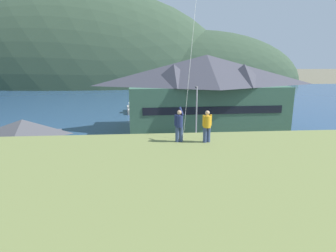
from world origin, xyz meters
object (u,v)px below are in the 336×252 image
object	(u,v)px
parked_car_back_row_right	(142,157)
parked_car_back_row_left	(305,175)
storage_shed_near_lot	(25,142)
person_companion	(207,125)
wharf_dock	(148,113)
parked_car_corner_spot	(150,183)
person_kite_flyer	(179,125)
moored_boat_wharfside	(132,109)
parked_car_front_row_red	(222,180)
parked_car_mid_row_near	(30,187)
parked_car_mid_row_center	(95,156)
harbor_lodge	(206,90)
parked_car_lone_by_shed	(233,154)
parking_light_pole	(196,115)
moored_boat_outer_mooring	(164,110)

from	to	relation	value
parked_car_back_row_right	parked_car_back_row_left	size ratio (longest dim) A/B	0.98
storage_shed_near_lot	person_companion	size ratio (longest dim) A/B	4.27
parked_car_back_row_right	parked_car_back_row_left	distance (m)	15.52
wharf_dock	parked_car_corner_spot	distance (m)	35.53
parked_car_back_row_left	person_kite_flyer	size ratio (longest dim) A/B	2.33
parked_car_corner_spot	person_companion	bearing A→B (deg)	-66.82
moored_boat_wharfside	person_companion	xyz separation A→B (m)	(5.98, -44.92, 6.80)
wharf_dock	parked_car_front_row_red	bearing A→B (deg)	-80.82
parked_car_back_row_right	parked_car_back_row_left	bearing A→B (deg)	-22.06
parked_car_mid_row_near	person_kite_flyer	world-z (taller)	person_kite_flyer
parked_car_mid_row_center	person_kite_flyer	xyz separation A→B (m)	(7.19, -13.95, 6.47)
harbor_lodge	parked_car_lone_by_shed	xyz separation A→B (m)	(-0.36, -16.22, -5.15)
parking_light_pole	parked_car_mid_row_near	bearing A→B (deg)	-144.40
harbor_lodge	wharf_dock	world-z (taller)	harbor_lodge
parked_car_back_row_left	storage_shed_near_lot	bearing A→B (deg)	164.79
storage_shed_near_lot	person_companion	world-z (taller)	person_companion
storage_shed_near_lot	wharf_dock	distance (m)	30.75
moored_boat_wharfside	moored_boat_outer_mooring	xyz separation A→B (m)	(6.60, -1.54, -0.00)
storage_shed_near_lot	parked_car_mid_row_center	bearing A→B (deg)	-5.62
person_kite_flyer	parked_car_mid_row_near	bearing A→B (deg)	148.01
parked_car_back_row_right	moored_boat_outer_mooring	bearing A→B (deg)	81.73
parked_car_mid_row_near	person_kite_flyer	bearing A→B (deg)	-31.99
harbor_lodge	parked_car_front_row_red	distance (m)	23.35
harbor_lodge	parked_car_back_row_left	distance (m)	23.07
parked_car_back_row_left	parking_light_pole	xyz separation A→B (m)	(-7.89, 10.37, 3.47)
harbor_lodge	parked_car_mid_row_near	world-z (taller)	harbor_lodge
parked_car_back_row_left	parked_car_mid_row_near	bearing A→B (deg)	-178.61
parking_light_pole	person_companion	distance (m)	18.50
parked_car_front_row_red	person_companion	xyz separation A→B (m)	(-3.07, -7.22, 6.46)
parked_car_mid_row_center	parked_car_back_row_right	distance (m)	4.99
harbor_lodge	moored_boat_outer_mooring	bearing A→B (deg)	112.99
parked_car_mid_row_near	parked_car_back_row_left	distance (m)	23.17
wharf_dock	parked_car_mid_row_near	world-z (taller)	parked_car_mid_row_near
harbor_lodge	parked_car_back_row_left	world-z (taller)	harbor_lodge
storage_shed_near_lot	moored_boat_wharfside	size ratio (longest dim) A/B	1.14
parked_car_back_row_right	parked_car_mid_row_near	bearing A→B (deg)	-143.98
parked_car_mid_row_center	parked_car_back_row_left	xyz separation A→B (m)	(19.33, -6.50, 0.00)
harbor_lodge	parked_car_lone_by_shed	bearing A→B (deg)	-91.26
harbor_lodge	moored_boat_wharfside	distance (m)	20.33
parked_car_lone_by_shed	parking_light_pole	size ratio (longest dim) A/B	0.56
moored_boat_wharfside	parking_light_pole	bearing A→B (deg)	-71.97
parked_car_corner_spot	wharf_dock	bearing A→B (deg)	89.39
parking_light_pole	storage_shed_near_lot	bearing A→B (deg)	-170.34
parked_car_mid_row_near	wharf_dock	bearing A→B (deg)	74.44
parking_light_pole	person_companion	size ratio (longest dim) A/B	4.47
storage_shed_near_lot	moored_boat_wharfside	bearing A→B (deg)	71.81
wharf_dock	parked_car_front_row_red	world-z (taller)	parked_car_front_row_red
moored_boat_outer_mooring	person_kite_flyer	xyz separation A→B (m)	(-2.10, -43.15, 6.82)
parking_light_pole	parked_car_corner_spot	bearing A→B (deg)	-117.71
moored_boat_wharfside	parked_car_corner_spot	world-z (taller)	moored_boat_wharfside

